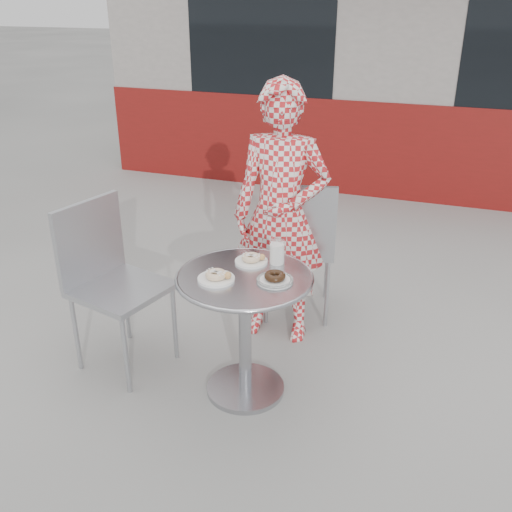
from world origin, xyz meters
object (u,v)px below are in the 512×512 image
(chair_far, at_px, (298,272))
(plate_far, at_px, (252,259))
(milk_cup, at_px, (277,253))
(bistro_table, at_px, (245,306))
(plate_checker, at_px, (275,279))
(seated_person, at_px, (281,216))
(chair_left, at_px, (123,318))
(plate_near, at_px, (217,276))

(chair_far, xyz_separation_m, plate_far, (-0.04, -0.78, 0.43))
(chair_far, relative_size, plate_far, 5.56)
(plate_far, bearing_deg, milk_cup, 15.34)
(bistro_table, height_order, plate_checker, plate_checker)
(plate_far, height_order, milk_cup, milk_cup)
(bistro_table, bearing_deg, plate_checker, -2.66)
(bistro_table, distance_m, seated_person, 0.70)
(chair_far, relative_size, chair_left, 0.99)
(bistro_table, xyz_separation_m, chair_far, (0.02, 0.94, -0.24))
(plate_checker, xyz_separation_m, milk_cup, (-0.05, 0.20, 0.05))
(chair_left, relative_size, seated_person, 0.61)
(chair_far, height_order, plate_far, chair_far)
(bistro_table, distance_m, milk_cup, 0.32)
(plate_far, bearing_deg, plate_checker, -42.56)
(bistro_table, relative_size, milk_cup, 5.52)
(chair_far, xyz_separation_m, milk_cup, (0.08, -0.74, 0.47))
(bistro_table, relative_size, chair_far, 0.74)
(chair_left, distance_m, plate_near, 0.78)
(plate_far, relative_size, milk_cup, 1.34)
(chair_left, bearing_deg, milk_cup, -64.33)
(chair_left, relative_size, plate_near, 5.26)
(chair_left, relative_size, plate_far, 5.60)
(seated_person, relative_size, milk_cup, 12.33)
(bistro_table, xyz_separation_m, plate_near, (-0.11, -0.09, 0.19))
(chair_left, bearing_deg, plate_checker, -77.45)
(plate_far, relative_size, plate_near, 0.94)
(seated_person, distance_m, plate_near, 0.75)
(plate_near, bearing_deg, plate_checker, 16.61)
(chair_far, bearing_deg, plate_far, 73.39)
(plate_checker, bearing_deg, chair_far, 98.36)
(plate_checker, bearing_deg, chair_left, 178.71)
(bistro_table, relative_size, chair_left, 0.73)
(plate_checker, bearing_deg, milk_cup, 105.09)
(bistro_table, relative_size, plate_checker, 3.89)
(plate_far, distance_m, plate_near, 0.27)
(seated_person, relative_size, plate_near, 8.62)
(bistro_table, height_order, plate_far, plate_far)
(chair_left, xyz_separation_m, plate_near, (0.64, -0.10, 0.43))
(chair_left, height_order, plate_checker, chair_left)
(seated_person, relative_size, plate_checker, 8.69)
(plate_far, xyz_separation_m, plate_near, (-0.09, -0.25, 0.00))
(chair_left, bearing_deg, plate_near, -85.24)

